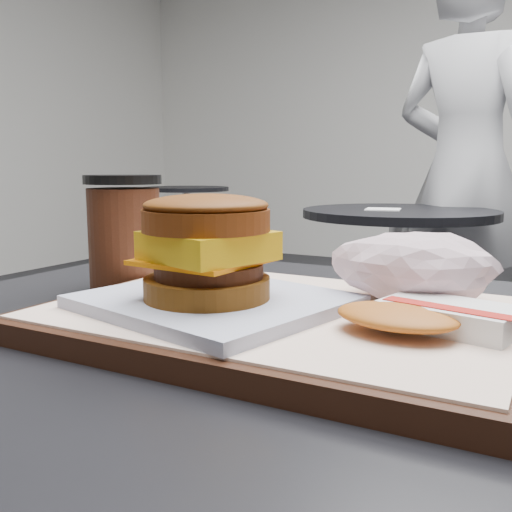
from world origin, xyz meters
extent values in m
cube|color=black|center=(0.00, 0.00, 0.75)|extent=(0.80, 0.60, 0.04)
cube|color=black|center=(-0.02, -0.01, 0.78)|extent=(0.38, 0.28, 0.02)
cube|color=white|center=(-0.02, -0.01, 0.79)|extent=(0.36, 0.26, 0.00)
cube|color=silver|center=(-0.07, -0.04, 0.80)|extent=(0.22, 0.21, 0.01)
cylinder|color=#663A0E|center=(-0.07, -0.05, 0.81)|extent=(0.12, 0.12, 0.02)
cylinder|color=#371608|center=(-0.06, -0.05, 0.82)|extent=(0.10, 0.10, 0.01)
cube|color=orange|center=(-0.07, -0.04, 0.83)|extent=(0.10, 0.10, 0.00)
cube|color=#E5B60E|center=(-0.06, -0.05, 0.84)|extent=(0.10, 0.10, 0.02)
cylinder|color=brown|center=(-0.07, -0.05, 0.86)|extent=(0.12, 0.12, 0.02)
ellipsoid|color=brown|center=(-0.07, -0.05, 0.87)|extent=(0.12, 0.12, 0.02)
cube|color=white|center=(0.11, -0.01, 0.80)|extent=(0.10, 0.07, 0.02)
cube|color=red|center=(0.11, -0.02, 0.81)|extent=(0.09, 0.03, 0.00)
ellipsoid|color=orange|center=(0.08, -0.04, 0.80)|extent=(0.10, 0.08, 0.01)
cylinder|color=#401C0F|center=(-0.24, 0.05, 0.83)|extent=(0.08, 0.08, 0.11)
cylinder|color=black|center=(-0.24, 0.05, 0.89)|extent=(0.08, 0.08, 0.01)
cylinder|color=black|center=(-0.35, 1.65, 0.01)|extent=(0.44, 0.44, 0.02)
cylinder|color=#A5A5AA|center=(-0.35, 1.65, 0.37)|extent=(0.07, 0.07, 0.70)
cylinder|color=black|center=(-0.35, 1.65, 0.73)|extent=(0.70, 0.70, 0.03)
cube|color=white|center=(-0.40, 1.60, 0.75)|extent=(0.14, 0.14, 0.00)
imported|color=silver|center=(-0.19, 2.05, 0.88)|extent=(0.75, 0.62, 1.76)
cylinder|color=black|center=(-2.40, 3.20, 0.01)|extent=(0.40, 0.40, 0.02)
cylinder|color=#A5A5AA|center=(-2.40, 3.20, 0.37)|extent=(0.06, 0.06, 0.70)
cylinder|color=black|center=(-2.40, 3.20, 0.73)|extent=(0.66, 0.66, 0.03)
camera|label=1|loc=(0.18, -0.42, 0.90)|focal=40.00mm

